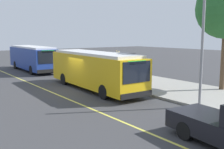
{
  "coord_description": "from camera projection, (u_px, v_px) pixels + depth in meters",
  "views": [
    {
      "loc": [
        18.24,
        -10.11,
        4.25
      ],
      "look_at": [
        3.44,
        0.75,
        1.53
      ],
      "focal_mm": 42.59,
      "sensor_mm": 36.0,
      "label": 1
    }
  ],
  "objects": [
    {
      "name": "transit_bus_second",
      "position": [
        32.0,
        57.0,
        31.83
      ],
      "size": [
        10.18,
        2.76,
        2.95
      ],
      "color": "navy",
      "rests_on": "ground_plane"
    },
    {
      "name": "lane_stripe_center",
      "position": [
        53.0,
        93.0,
        19.79
      ],
      "size": [
        36.0,
        0.14,
        0.01
      ],
      "primitive_type": "cube",
      "color": "#E0D64C",
      "rests_on": "ground_plane"
    },
    {
      "name": "pedestrian_commuter",
      "position": [
        114.0,
        69.0,
        25.07
      ],
      "size": [
        0.24,
        0.4,
        1.69
      ],
      "color": "#282D47",
      "rests_on": "sidewalk_curb"
    },
    {
      "name": "bus_shelter",
      "position": [
        120.0,
        59.0,
        25.79
      ],
      "size": [
        2.9,
        1.6,
        2.48
      ],
      "color": "#333338",
      "rests_on": "sidewalk_curb"
    },
    {
      "name": "ground_plane",
      "position": [
        79.0,
        89.0,
        21.08
      ],
      "size": [
        120.0,
        120.0,
        0.0
      ],
      "primitive_type": "plane",
      "color": "#38383A"
    },
    {
      "name": "utility_pole",
      "position": [
        202.0,
        51.0,
        15.35
      ],
      "size": [
        0.16,
        0.16,
        6.4
      ],
      "primitive_type": "cylinder",
      "color": "gray",
      "rests_on": "sidewalk_curb"
    },
    {
      "name": "sidewalk_curb",
      "position": [
        136.0,
        81.0,
        24.58
      ],
      "size": [
        44.0,
        6.4,
        0.15
      ],
      "primitive_type": "cube",
      "color": "gray",
      "rests_on": "ground_plane"
    },
    {
      "name": "waiting_bench",
      "position": [
        121.0,
        73.0,
        25.71
      ],
      "size": [
        1.6,
        0.48,
        0.95
      ],
      "color": "brown",
      "rests_on": "sidewalk_curb"
    },
    {
      "name": "transit_bus_main",
      "position": [
        94.0,
        69.0,
        20.86
      ],
      "size": [
        10.69,
        2.96,
        2.95
      ],
      "color": "gold",
      "rests_on": "ground_plane"
    },
    {
      "name": "route_sign_post",
      "position": [
        118.0,
        62.0,
        22.92
      ],
      "size": [
        0.44,
        0.08,
        2.8
      ],
      "color": "#333338",
      "rests_on": "sidewalk_curb"
    }
  ]
}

